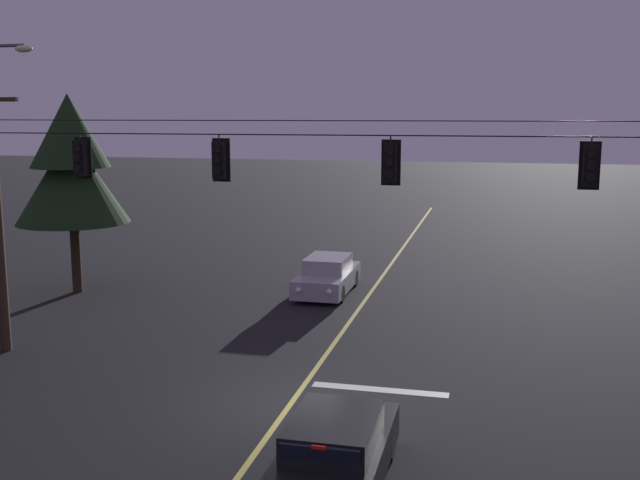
% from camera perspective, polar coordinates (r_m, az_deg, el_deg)
% --- Properties ---
extents(ground_plane, '(180.00, 180.00, 0.00)m').
position_cam_1_polar(ground_plane, '(18.00, -2.26, -12.41)').
color(ground_plane, black).
extents(lane_centre_stripe, '(0.14, 60.00, 0.01)m').
position_cam_1_polar(lane_centre_stripe, '(25.40, 2.62, -5.78)').
color(lane_centre_stripe, '#D1C64C').
rests_on(lane_centre_stripe, ground).
extents(stop_bar_paint, '(3.40, 0.36, 0.01)m').
position_cam_1_polar(stop_bar_paint, '(18.91, 4.57, -11.31)').
color(stop_bar_paint, silver).
rests_on(stop_bar_paint, ground).
extents(signal_span_assembly, '(19.98, 0.32, 7.63)m').
position_cam_1_polar(signal_span_assembly, '(18.83, -0.70, 1.13)').
color(signal_span_assembly, '#38281C').
rests_on(signal_span_assembly, ground).
extents(traffic_light_leftmost, '(0.48, 0.41, 1.22)m').
position_cam_1_polar(traffic_light_leftmost, '(21.11, -17.82, 5.98)').
color(traffic_light_leftmost, black).
extents(traffic_light_left_inner, '(0.48, 0.41, 1.22)m').
position_cam_1_polar(traffic_light_left_inner, '(19.37, -7.70, 6.06)').
color(traffic_light_left_inner, black).
extents(traffic_light_centre, '(0.48, 0.41, 1.22)m').
position_cam_1_polar(traffic_light_centre, '(18.26, 5.37, 5.89)').
color(traffic_light_centre, black).
extents(traffic_light_right_inner, '(0.48, 0.41, 1.22)m').
position_cam_1_polar(traffic_light_right_inner, '(18.20, 19.93, 5.34)').
color(traffic_light_right_inner, black).
extents(car_waiting_near_lane, '(1.80, 4.33, 1.39)m').
position_cam_1_polar(car_waiting_near_lane, '(14.12, 1.13, -16.00)').
color(car_waiting_near_lane, black).
rests_on(car_waiting_near_lane, ground).
extents(car_oncoming_lead, '(1.80, 4.42, 1.39)m').
position_cam_1_polar(car_oncoming_lead, '(28.42, 0.56, -2.76)').
color(car_oncoming_lead, '#A5A5AD').
rests_on(car_oncoming_lead, ground).
extents(tree_verge_near, '(4.18, 4.18, 7.48)m').
position_cam_1_polar(tree_verge_near, '(29.43, -18.48, 5.42)').
color(tree_verge_near, '#332316').
rests_on(tree_verge_near, ground).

